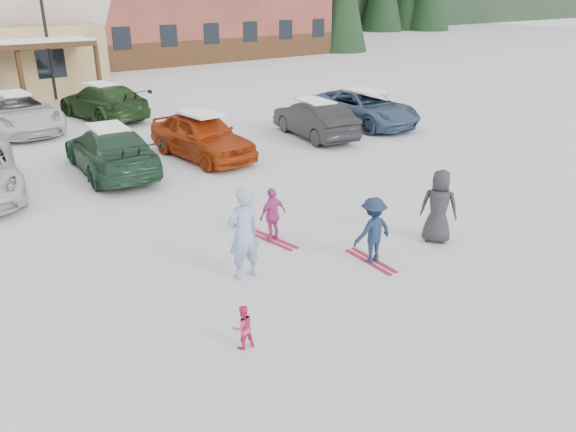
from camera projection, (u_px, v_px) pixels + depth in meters
ground at (307, 282)px, 11.02m from camera, size 160.00×160.00×0.00m
lamp_post at (45, 23)px, 27.67m from camera, size 0.50×0.25×6.66m
adult_skier at (244, 233)px, 10.87m from camera, size 0.71×0.48×1.89m
toddler_red at (243, 327)px, 8.88m from camera, size 0.40×0.33×0.75m
child_navy at (373, 230)px, 11.57m from camera, size 0.96×0.59×1.43m
skis_child_navy at (371, 261)px, 11.83m from camera, size 0.29×1.41×0.03m
child_magenta at (273, 215)px, 12.58m from camera, size 0.78×0.41×1.27m
skis_child_magenta at (273, 240)px, 12.82m from camera, size 0.39×1.41×0.03m
bystander_dark at (439, 206)px, 12.49m from camera, size 0.90×0.98×1.68m
parked_car_3 at (111, 150)px, 17.26m from camera, size 2.53×5.17×1.45m
parked_car_4 at (202, 136)px, 18.80m from camera, size 2.10×4.60×1.53m
parked_car_5 at (315, 119)px, 21.46m from camera, size 2.17×4.45×1.41m
parked_car_6 at (364, 108)px, 23.43m from camera, size 2.48×5.20×1.43m
parked_car_10 at (16, 113)px, 22.30m from camera, size 2.74×5.59×1.53m
parked_car_11 at (103, 101)px, 24.53m from camera, size 2.84×5.45×1.51m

